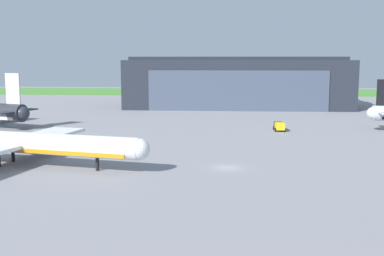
% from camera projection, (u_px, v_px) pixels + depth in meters
% --- Properties ---
extents(ground_plane, '(440.00, 440.00, 0.00)m').
position_uv_depth(ground_plane, '(227.00, 168.00, 76.11)').
color(ground_plane, gray).
extents(grass_field_strip, '(440.00, 56.00, 0.08)m').
position_uv_depth(grass_field_strip, '(227.00, 92.00, 253.79)').
color(grass_field_strip, '#4B8B35').
rests_on(grass_field_strip, ground_plane).
extents(maintenance_hangar, '(78.16, 33.59, 18.03)m').
position_uv_depth(maintenance_hangar, '(237.00, 83.00, 174.85)').
color(maintenance_hangar, '#232833').
rests_on(maintenance_hangar, ground_plane).
extents(airliner_near_right, '(45.58, 37.42, 11.26)m').
position_uv_depth(airliner_near_right, '(13.00, 143.00, 77.91)').
color(airliner_near_right, silver).
rests_on(airliner_near_right, ground_plane).
extents(stair_truck, '(2.66, 4.81, 2.09)m').
position_uv_depth(stair_truck, '(279.00, 126.00, 115.36)').
color(stair_truck, '#2D2D33').
rests_on(stair_truck, ground_plane).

